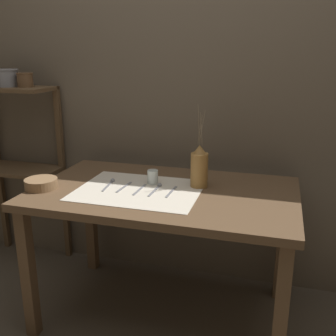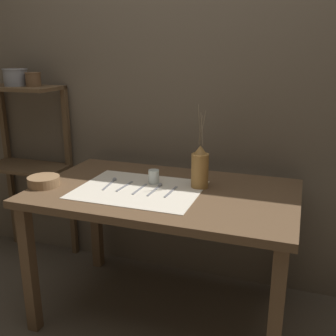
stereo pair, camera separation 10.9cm
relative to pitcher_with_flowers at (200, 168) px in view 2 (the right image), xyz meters
name	(u,v)px [view 2 (the right image)]	position (x,y,z in m)	size (l,w,h in m)	color
ground_plane	(165,313)	(-0.17, -0.09, -0.87)	(12.00, 12.00, 0.00)	brown
stone_wall_back	(193,95)	(-0.17, 0.43, 0.33)	(7.00, 0.06, 2.40)	brown
wooden_table	(164,206)	(-0.17, -0.09, -0.20)	(1.37, 0.83, 0.76)	brown
wooden_shelf_unit	(27,141)	(-1.31, 0.27, -0.01)	(0.57, 0.29, 1.24)	brown
linen_cloth	(139,189)	(-0.29, -0.14, -0.11)	(0.64, 0.50, 0.00)	beige
pitcher_with_flowers	(200,168)	(0.00, 0.00, 0.00)	(0.09, 0.09, 0.44)	olive
wooden_bowl	(44,181)	(-0.80, -0.25, -0.08)	(0.17, 0.17, 0.05)	#8E6B47
glass_tumbler_near	(154,177)	(-0.25, -0.03, -0.07)	(0.06, 0.06, 0.08)	silver
spoon_inner	(112,181)	(-0.47, -0.08, -0.10)	(0.03, 0.18, 0.02)	gray
fork_inner	(125,186)	(-0.38, -0.13, -0.10)	(0.02, 0.17, 0.00)	gray
knife_center	(140,189)	(-0.29, -0.14, -0.10)	(0.02, 0.17, 0.00)	gray
spoon_outer	(158,187)	(-0.20, -0.09, -0.10)	(0.02, 0.18, 0.02)	gray
fork_outer	(171,192)	(-0.12, -0.13, -0.10)	(0.02, 0.17, 0.00)	gray
metal_pot_large	(15,77)	(-1.32, 0.23, 0.43)	(0.16, 0.16, 0.11)	gray
metal_pot_small	(33,79)	(-1.18, 0.23, 0.42)	(0.10, 0.10, 0.09)	brown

